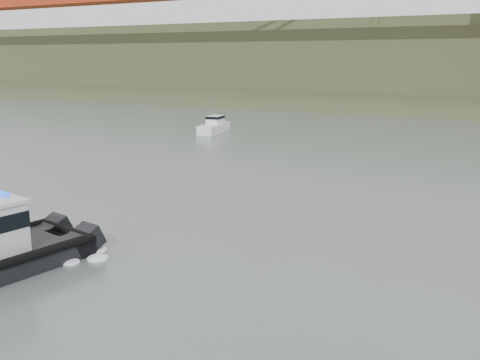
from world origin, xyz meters
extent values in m
plane|color=#4E5C56|center=(0.00, 0.00, 0.00)|extent=(400.00, 400.00, 0.00)
cube|color=#3C4C2B|center=(0.00, 92.00, 0.00)|extent=(500.00, 44.72, 16.25)
cube|color=#3C4C2B|center=(0.00, 120.00, 6.00)|extent=(500.00, 70.00, 18.00)
cube|color=#3C4C2B|center=(0.00, 145.00, 11.00)|extent=(500.00, 60.00, 16.00)
cube|color=white|center=(-20.78, 41.51, 0.51)|extent=(2.76, 6.35, 1.23)
cube|color=white|center=(-20.84, 42.01, 1.54)|extent=(1.92, 2.64, 1.23)
cube|color=black|center=(-20.84, 42.01, 1.95)|extent=(1.97, 2.69, 0.36)
cylinder|color=gray|center=(-20.78, 41.51, 2.67)|extent=(0.08, 0.08, 1.23)
camera|label=1|loc=(14.23, -17.83, 9.51)|focal=40.00mm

